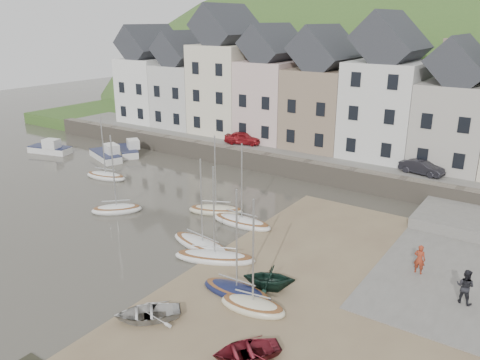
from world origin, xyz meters
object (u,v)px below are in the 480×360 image
Objects in this scene: rowboat_green at (269,277)px; person_dark at (465,286)px; rowboat_red at (246,351)px; person_red at (420,259)px; sailboat_0 at (106,176)px; rowboat_white at (147,313)px; car_right at (422,167)px; car_left at (243,138)px.

person_dark is (9.07, 4.57, 0.26)m from rowboat_green.
rowboat_red is 1.71× the size of person_red.
rowboat_white is at bearing -35.84° from sailboat_0.
rowboat_red is at bearing 48.44° from rowboat_white.
person_dark is at bearing -146.67° from car_right.
rowboat_green is at bearing 102.42° from rowboat_white.
car_left reaches higher than rowboat_white.
person_red is 0.48× the size of car_right.
car_left reaches higher than rowboat_red.
car_left is at bearing 101.42° from car_right.
sailboat_0 is at bearing -134.37° from rowboat_green.
sailboat_0 reaches higher than person_dark.
person_red is (6.29, 6.39, 0.21)m from rowboat_green.
rowboat_green is 0.93× the size of rowboat_red.
car_left is (6.77, 12.89, 1.99)m from sailboat_0.
car_right is at bearing -105.80° from car_left.
person_dark reaches higher than rowboat_green.
rowboat_white is 1.07× the size of rowboat_red.
sailboat_0 reaches higher than rowboat_white.
person_red is at bearing -153.90° from car_right.
rowboat_white is 5.62m from rowboat_red.
car_right is (0.43, 26.31, 1.84)m from rowboat_red.
car_right is at bearing 129.90° from rowboat_red.
person_dark reaches higher than rowboat_red.
rowboat_white is at bearing 49.40° from person_dark.
sailboat_0 reaches higher than rowboat_red.
car_left is (-25.02, 16.42, 1.19)m from person_dark.
rowboat_green is at bearing -19.63° from sailboat_0.
person_red is at bearing -139.09° from car_left.
sailboat_0 is at bearing 136.50° from car_left.
person_dark is 29.94m from car_left.
car_left is at bearing -167.52° from rowboat_green.
person_dark is (12.63, 10.30, 0.67)m from rowboat_white.
person_dark is 0.51× the size of car_right.
rowboat_red is (24.75, -13.42, 0.11)m from sailboat_0.
person_red is (4.25, 11.71, 0.63)m from rowboat_red.
rowboat_red is at bearing 64.81° from person_dark.
rowboat_red is 12.47m from person_red.
car_left is (-12.39, 26.72, 1.86)m from rowboat_white.
rowboat_white is at bearing -170.93° from car_left.
person_dark is at bearing 83.46° from rowboat_white.
car_left is at bearing -32.60° from person_red.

